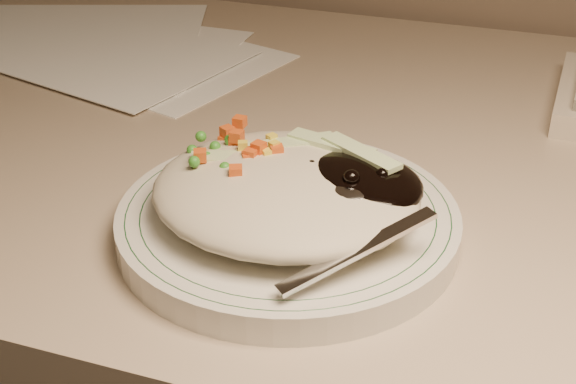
% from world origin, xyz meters
% --- Properties ---
extents(desk, '(1.40, 0.70, 0.74)m').
position_xyz_m(desk, '(0.00, 1.38, 0.54)').
color(desk, tan).
rests_on(desk, ground).
extents(plate, '(0.25, 0.25, 0.02)m').
position_xyz_m(plate, '(-0.08, 1.20, 0.75)').
color(plate, silver).
rests_on(plate, desk).
extents(plate_rim, '(0.24, 0.24, 0.00)m').
position_xyz_m(plate_rim, '(-0.08, 1.20, 0.76)').
color(plate_rim, '#144723').
rests_on(plate_rim, plate).
extents(meal, '(0.21, 0.19, 0.05)m').
position_xyz_m(meal, '(-0.07, 1.20, 0.78)').
color(meal, beige).
rests_on(meal, plate).
extents(papers, '(0.46, 0.35, 0.00)m').
position_xyz_m(papers, '(-0.41, 1.51, 0.74)').
color(papers, white).
rests_on(papers, desk).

